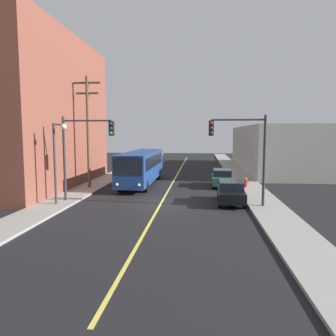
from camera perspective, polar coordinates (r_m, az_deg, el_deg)
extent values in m
plane|color=black|center=(23.25, -1.26, -6.24)|extent=(120.00, 120.00, 0.00)
cube|color=gray|center=(34.40, -11.30, -2.22)|extent=(2.50, 90.00, 0.15)
cube|color=gray|center=(33.22, 13.40, -2.56)|extent=(2.50, 90.00, 0.15)
cube|color=#D8CC4C|center=(37.97, 1.46, -1.44)|extent=(0.16, 60.00, 0.01)
cube|color=brown|center=(33.38, -23.78, 8.85)|extent=(10.00, 18.67, 13.75)
cube|color=black|center=(31.39, -15.45, -0.30)|extent=(0.06, 13.07, 1.30)
cube|color=black|center=(31.21, -15.61, 5.55)|extent=(0.06, 13.07, 1.30)
cube|color=black|center=(31.36, -15.78, 11.41)|extent=(0.06, 13.07, 1.30)
cube|color=black|center=(31.83, -15.96, 17.15)|extent=(0.06, 13.07, 1.30)
cube|color=#B2B2A8|center=(47.61, 19.98, 3.30)|extent=(12.00, 26.09, 5.93)
cube|color=black|center=(46.57, 12.80, 1.77)|extent=(0.06, 18.26, 1.30)
cube|color=navy|center=(31.79, -4.59, 0.39)|extent=(2.66, 12.02, 2.75)
cube|color=black|center=(25.92, -7.06, 0.25)|extent=(2.35, 0.10, 1.40)
cube|color=black|center=(37.61, -2.90, 2.23)|extent=(2.30, 0.10, 1.10)
cube|color=black|center=(32.00, -6.81, 1.35)|extent=(0.15, 10.20, 1.10)
cube|color=black|center=(31.53, -2.36, 1.31)|extent=(0.15, 10.20, 1.10)
cube|color=orange|center=(25.87, -7.08, 1.57)|extent=(1.79, 0.08, 0.30)
sphere|color=#F9D872|center=(26.28, -8.94, -2.89)|extent=(0.24, 0.24, 0.24)
sphere|color=#F9D872|center=(25.88, -5.12, -2.98)|extent=(0.24, 0.24, 0.24)
cylinder|color=black|center=(28.14, -8.42, -3.11)|extent=(0.31, 1.00, 1.00)
cylinder|color=black|center=(27.66, -3.90, -3.22)|extent=(0.31, 1.00, 1.00)
cylinder|color=black|center=(35.57, -5.31, -1.16)|extent=(0.31, 1.00, 1.00)
cylinder|color=black|center=(35.19, -1.71, -1.22)|extent=(0.31, 1.00, 1.00)
cube|color=black|center=(23.61, 10.90, -4.50)|extent=(1.92, 4.45, 0.70)
cube|color=black|center=(23.51, 10.93, -2.94)|extent=(1.69, 2.51, 0.60)
cylinder|color=black|center=(22.17, 9.06, -6.08)|extent=(0.24, 0.65, 0.64)
cylinder|color=black|center=(22.28, 13.20, -6.10)|extent=(0.24, 0.65, 0.64)
cylinder|color=black|center=(25.11, 8.84, -4.65)|extent=(0.24, 0.65, 0.64)
cylinder|color=black|center=(25.21, 12.49, -4.68)|extent=(0.24, 0.65, 0.64)
cube|color=#196038|center=(30.93, 9.42, -1.99)|extent=(1.96, 4.46, 0.70)
cube|color=black|center=(30.85, 9.44, -0.79)|extent=(1.71, 2.52, 0.60)
cylinder|color=black|center=(29.49, 7.93, -3.04)|extent=(0.24, 0.65, 0.64)
cylinder|color=black|center=(29.54, 11.04, -3.08)|extent=(0.24, 0.65, 0.64)
cylinder|color=black|center=(32.45, 7.93, -2.21)|extent=(0.24, 0.65, 0.64)
cylinder|color=black|center=(32.50, 10.75, -2.25)|extent=(0.24, 0.65, 0.64)
cylinder|color=brown|center=(29.93, -13.78, 6.07)|extent=(0.28, 0.28, 9.80)
cube|color=#4C3D2D|center=(30.25, -13.99, 14.25)|extent=(2.40, 0.16, 0.16)
cube|color=#4C3D2D|center=(30.14, -13.95, 12.55)|extent=(2.00, 0.16, 0.16)
cylinder|color=#2D2D33|center=(24.52, -17.66, 1.55)|extent=(0.18, 0.18, 6.00)
cylinder|color=#2D2D33|center=(23.83, -13.96, 8.04)|extent=(3.50, 0.12, 0.12)
cube|color=black|center=(23.29, -9.84, 6.82)|extent=(0.32, 0.36, 1.00)
sphere|color=#2D2D2D|center=(23.11, -9.98, 7.62)|extent=(0.22, 0.22, 0.22)
sphere|color=#2D2D2D|center=(23.10, -9.96, 6.83)|extent=(0.22, 0.22, 0.22)
sphere|color=green|center=(23.10, -9.95, 6.03)|extent=(0.22, 0.22, 0.22)
cylinder|color=#2D2D33|center=(22.39, 16.47, 1.19)|extent=(0.18, 0.18, 6.00)
cylinder|color=#2D2D33|center=(22.08, 12.17, 8.25)|extent=(3.50, 0.12, 0.12)
cube|color=black|center=(21.94, 7.56, 6.91)|extent=(0.32, 0.36, 1.00)
sphere|color=red|center=(21.75, 7.59, 7.76)|extent=(0.22, 0.22, 0.22)
sphere|color=#2D2D2D|center=(21.75, 7.57, 6.92)|extent=(0.22, 0.22, 0.22)
sphere|color=#2D2D2D|center=(21.74, 7.56, 6.08)|extent=(0.22, 0.22, 0.22)
cylinder|color=#38383D|center=(23.35, -19.16, 0.68)|extent=(0.16, 0.16, 5.50)
cylinder|color=#38383D|center=(23.12, -18.60, 7.22)|extent=(0.70, 0.10, 0.10)
sphere|color=#EAE5C6|center=(22.98, -17.79, 6.89)|extent=(0.40, 0.40, 0.40)
cylinder|color=red|center=(30.17, 13.43, -2.60)|extent=(0.26, 0.26, 0.70)
sphere|color=gold|center=(30.12, 13.45, -1.90)|extent=(0.24, 0.24, 0.24)
cylinder|color=red|center=(30.14, 13.13, -2.41)|extent=(0.12, 0.10, 0.10)
cylinder|color=red|center=(30.18, 13.73, -2.41)|extent=(0.12, 0.10, 0.10)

